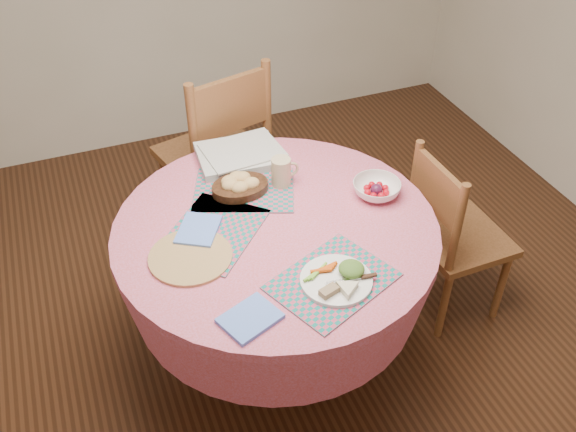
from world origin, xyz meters
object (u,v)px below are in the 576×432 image
object	(u,v)px
dining_table	(276,263)
dinner_plate	(339,279)
chair_right	(452,233)
wicker_trivet	(190,257)
chair_back	(218,152)
fruit_bowl	(377,189)
latte_mug	(282,172)
bread_bowl	(239,184)

from	to	relation	value
dining_table	dinner_plate	bearing A→B (deg)	-76.20
chair_right	dining_table	bearing A→B (deg)	88.34
dining_table	wicker_trivet	bearing A→B (deg)	-170.39
chair_right	chair_back	world-z (taller)	chair_back
wicker_trivet	fruit_bowl	bearing A→B (deg)	6.41
chair_right	fruit_bowl	distance (m)	0.51
chair_back	latte_mug	size ratio (longest dim) A/B	8.73
latte_mug	fruit_bowl	bearing A→B (deg)	-31.91
bread_bowl	latte_mug	xyz separation A→B (m)	(0.18, -0.02, 0.03)
chair_right	wicker_trivet	distance (m)	1.22
dining_table	wicker_trivet	distance (m)	0.40
fruit_bowl	dinner_plate	bearing A→B (deg)	-131.31
chair_right	latte_mug	bearing A→B (deg)	70.26
wicker_trivet	chair_back	bearing A→B (deg)	68.38
latte_mug	dining_table	bearing A→B (deg)	-116.24
dining_table	chair_back	distance (m)	0.87
latte_mug	wicker_trivet	bearing A→B (deg)	-147.69
chair_back	latte_mug	xyz separation A→B (m)	(0.10, -0.63, 0.27)
chair_right	chair_back	xyz separation A→B (m)	(-0.81, 0.87, 0.09)
chair_right	dinner_plate	xyz separation A→B (m)	(-0.74, -0.36, 0.32)
bread_bowl	latte_mug	world-z (taller)	latte_mug
fruit_bowl	wicker_trivet	bearing A→B (deg)	-173.59
dinner_plate	chair_back	bearing A→B (deg)	93.28
dining_table	latte_mug	bearing A→B (deg)	63.76
wicker_trivet	dinner_plate	world-z (taller)	dinner_plate
bread_bowl	latte_mug	distance (m)	0.18
wicker_trivet	bread_bowl	xyz separation A→B (m)	(0.29, 0.31, 0.03)
dining_table	chair_right	world-z (taller)	chair_right
chair_right	bread_bowl	xyz separation A→B (m)	(-0.89, 0.26, 0.34)
dining_table	chair_right	size ratio (longest dim) A/B	1.43
dinner_plate	fruit_bowl	distance (m)	0.53
dinner_plate	latte_mug	size ratio (longest dim) A/B	2.12
bread_bowl	fruit_bowl	size ratio (longest dim) A/B	1.14
chair_right	chair_back	distance (m)	1.19
latte_mug	fruit_bowl	xyz separation A→B (m)	(0.33, -0.20, -0.04)
latte_mug	fruit_bowl	distance (m)	0.39
bread_bowl	fruit_bowl	bearing A→B (deg)	-23.62
chair_right	latte_mug	size ratio (longest dim) A/B	7.30
chair_right	dinner_plate	size ratio (longest dim) A/B	3.44
chair_right	wicker_trivet	world-z (taller)	chair_right
dinner_plate	latte_mug	world-z (taller)	latte_mug
dinner_plate	latte_mug	bearing A→B (deg)	87.69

